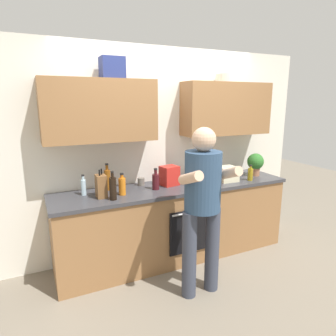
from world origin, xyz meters
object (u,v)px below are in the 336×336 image
Objects in this scene: cup_stoneware at (141,182)px; bottle_wine at (156,181)px; bottle_oil at (250,174)px; grocery_bag_crisps at (169,176)px; bottle_hotsauce at (208,170)px; bottle_water at (84,187)px; potted_herb at (255,163)px; bottle_soy at (113,188)px; bottle_vinegar at (213,175)px; person_standing at (203,199)px; mixing_bowl at (196,178)px; bottle_juice at (122,186)px; knife_block at (101,186)px; grocery_bag_rice at (227,174)px; bottle_syrup at (107,179)px.

bottle_wine is at bearing -67.40° from cup_stoneware.
grocery_bag_crisps is (-1.01, 0.24, 0.03)m from bottle_oil.
bottle_hotsauce is at bearing 15.64° from bottle_wine.
potted_herb reaches higher than bottle_water.
bottle_soy is 1.24m from bottle_vinegar.
person_standing is 7.22× the size of grocery_bag_crisps.
mixing_bowl is at bearing 2.16° from grocery_bag_crisps.
potted_herb is at bearing -5.62° from mixing_bowl.
bottle_soy is (-0.13, -0.12, 0.02)m from bottle_juice.
cup_stoneware is at bearing 24.64° from knife_block.
bottle_oil is 0.30m from grocery_bag_rice.
grocery_bag_crisps is at bearing -177.84° from mixing_bowl.
bottle_wine reaches higher than cup_stoneware.
person_standing is at bearing -149.86° from potted_herb.
bottle_syrup reaches higher than grocery_bag_rice.
bottle_hotsauce is 2.57× the size of cup_stoneware.
potted_herb is (1.54, -0.20, 0.12)m from cup_stoneware.
knife_block is 1.56m from grocery_bag_rice.
potted_herb reaches higher than grocery_bag_rice.
bottle_vinegar is (1.24, 0.06, -0.01)m from bottle_soy.
grocery_bag_crisps is (0.04, 0.81, 0.04)m from person_standing.
bottle_oil is 0.65× the size of bottle_syrup.
bottle_vinegar is 0.24m from mixing_bowl.
bottle_vinegar is at bearing 173.15° from bottle_oil.
bottle_hotsauce is 1.34m from bottle_syrup.
knife_block is at bearing -172.30° from grocery_bag_crisps.
grocery_bag_rice is at bearing -14.37° from cup_stoneware.
bottle_oil is 2.15× the size of cup_stoneware.
bottle_hotsauce is 0.85× the size of bottle_vinegar.
bottle_syrup reaches higher than potted_herb.
grocery_bag_rice is (1.44, -0.26, -0.03)m from bottle_syrup.
bottle_juice is at bearing 179.39° from grocery_bag_rice.
bottle_soy reaches higher than bottle_water.
mixing_bowl is 1.22m from knife_block.
bottle_juice is (-0.57, 0.69, 0.02)m from person_standing.
mixing_bowl is (-0.63, 0.26, -0.04)m from bottle_oil.
grocery_bag_crisps is at bearing 166.51° from bottle_oil.
grocery_bag_crisps is at bearing 23.53° from bottle_wine.
bottle_soy is 1.98m from potted_herb.
bottle_soy is 1.30× the size of grocery_bag_crisps.
bottle_juice is 1.34m from grocery_bag_rice.
bottle_juice is 0.79× the size of bottle_syrup.
bottle_oil is at bearing -45.91° from bottle_hotsauce.
bottle_soy reaches higher than bottle_hotsauce.
bottle_wine is 1.45m from potted_herb.
bottle_hotsauce is at bearing 9.92° from knife_block.
person_standing reaches higher than bottle_soy.
bottle_juice is 0.18m from bottle_soy.
bottle_hotsauce is at bearing 15.54° from bottle_soy.
grocery_bag_crisps is at bearing 176.77° from potted_herb.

